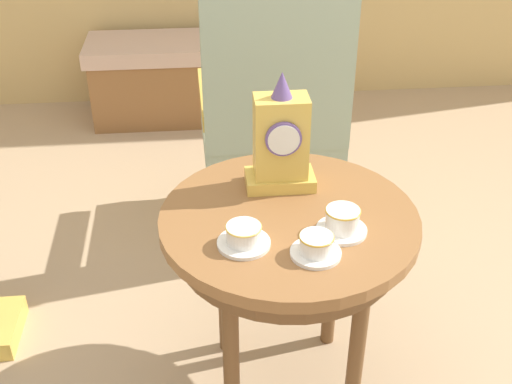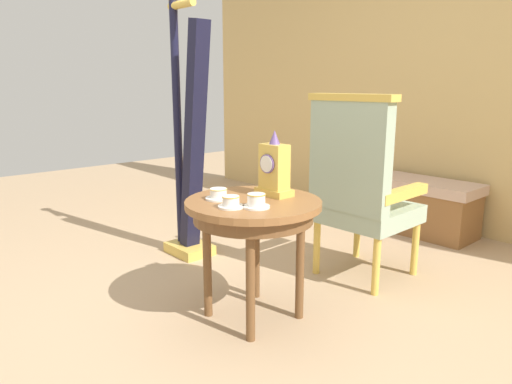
# 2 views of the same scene
# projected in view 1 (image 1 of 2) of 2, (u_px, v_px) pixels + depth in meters

# --- Properties ---
(ground_plane) EXTENTS (10.00, 10.00, 0.00)m
(ground_plane) POSITION_uv_depth(u_px,v_px,m) (262.00, 376.00, 2.04)
(ground_plane) COLOR tan
(side_table) EXTENTS (0.68, 0.68, 0.63)m
(side_table) POSITION_uv_depth(u_px,v_px,m) (288.00, 239.00, 1.73)
(side_table) COLOR brown
(side_table) RESTS_ON ground
(teacup_left) EXTENTS (0.13, 0.13, 0.06)m
(teacup_left) POSITION_uv_depth(u_px,v_px,m) (244.00, 236.00, 1.56)
(teacup_left) COLOR white
(teacup_left) RESTS_ON side_table
(teacup_right) EXTENTS (0.12, 0.12, 0.06)m
(teacup_right) POSITION_uv_depth(u_px,v_px,m) (316.00, 246.00, 1.53)
(teacup_right) COLOR white
(teacup_right) RESTS_ON side_table
(teacup_center) EXTENTS (0.13, 0.13, 0.07)m
(teacup_center) POSITION_uv_depth(u_px,v_px,m) (342.00, 222.00, 1.60)
(teacup_center) COLOR white
(teacup_center) RESTS_ON side_table
(mantel_clock) EXTENTS (0.19, 0.11, 0.34)m
(mantel_clock) POSITION_uv_depth(u_px,v_px,m) (281.00, 143.00, 1.74)
(mantel_clock) COLOR gold
(mantel_clock) RESTS_ON side_table
(armchair) EXTENTS (0.56, 0.54, 1.14)m
(armchair) POSITION_uv_depth(u_px,v_px,m) (273.00, 100.00, 2.39)
(armchair) COLOR #9EB299
(armchair) RESTS_ON ground
(window_bench) EXTENTS (1.08, 0.40, 0.44)m
(window_bench) POSITION_uv_depth(u_px,v_px,m) (190.00, 78.00, 3.55)
(window_bench) COLOR #CCA893
(window_bench) RESTS_ON ground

